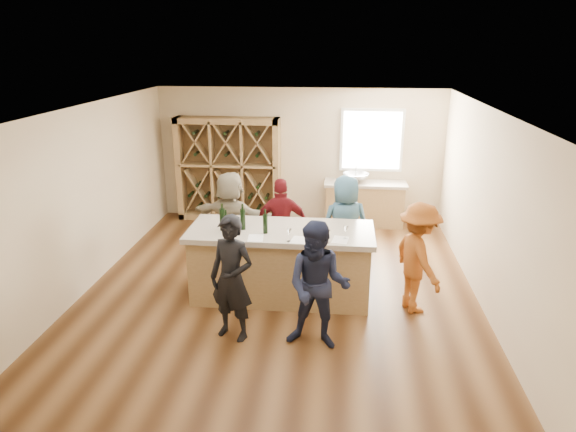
# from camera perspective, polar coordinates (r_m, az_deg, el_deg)

# --- Properties ---
(floor) EXTENTS (6.00, 7.00, 0.10)m
(floor) POSITION_cam_1_polar(r_m,az_deg,el_deg) (8.17, -0.85, -8.42)
(floor) COLOR #57361B
(floor) RESTS_ON ground
(ceiling) EXTENTS (6.00, 7.00, 0.10)m
(ceiling) POSITION_cam_1_polar(r_m,az_deg,el_deg) (7.31, -0.97, 12.23)
(ceiling) COLOR white
(ceiling) RESTS_ON ground
(wall_back) EXTENTS (6.00, 0.10, 2.80)m
(wall_back) POSITION_cam_1_polar(r_m,az_deg,el_deg) (11.03, 1.32, 6.85)
(wall_back) COLOR beige
(wall_back) RESTS_ON ground
(wall_front) EXTENTS (6.00, 0.10, 2.80)m
(wall_front) POSITION_cam_1_polar(r_m,az_deg,el_deg) (4.40, -6.58, -12.66)
(wall_front) COLOR beige
(wall_front) RESTS_ON ground
(wall_left) EXTENTS (0.10, 7.00, 2.80)m
(wall_left) POSITION_cam_1_polar(r_m,az_deg,el_deg) (8.52, -21.73, 1.88)
(wall_left) COLOR beige
(wall_left) RESTS_ON ground
(wall_right) EXTENTS (0.10, 7.00, 2.80)m
(wall_right) POSITION_cam_1_polar(r_m,az_deg,el_deg) (7.87, 21.73, 0.53)
(wall_right) COLOR beige
(wall_right) RESTS_ON ground
(window_frame) EXTENTS (1.30, 0.06, 1.30)m
(window_frame) POSITION_cam_1_polar(r_m,az_deg,el_deg) (10.87, 9.28, 8.31)
(window_frame) COLOR white
(window_frame) RESTS_ON wall_back
(window_pane) EXTENTS (1.18, 0.01, 1.18)m
(window_pane) POSITION_cam_1_polar(r_m,az_deg,el_deg) (10.83, 9.29, 8.28)
(window_pane) COLOR white
(window_pane) RESTS_ON wall_back
(wine_rack) EXTENTS (2.20, 0.45, 2.20)m
(wine_rack) POSITION_cam_1_polar(r_m,az_deg,el_deg) (11.05, -6.62, 5.16)
(wine_rack) COLOR olive
(wine_rack) RESTS_ON floor
(back_counter_base) EXTENTS (1.60, 0.58, 0.86)m
(back_counter_base) POSITION_cam_1_polar(r_m,az_deg,el_deg) (10.92, 8.47, 1.25)
(back_counter_base) COLOR olive
(back_counter_base) RESTS_ON floor
(back_counter_top) EXTENTS (1.70, 0.62, 0.06)m
(back_counter_top) POSITION_cam_1_polar(r_m,az_deg,el_deg) (10.79, 8.58, 3.58)
(back_counter_top) COLOR #A99C8B
(back_counter_top) RESTS_ON back_counter_base
(sink) EXTENTS (0.54, 0.54, 0.19)m
(sink) POSITION_cam_1_polar(r_m,az_deg,el_deg) (10.75, 7.55, 4.25)
(sink) COLOR silver
(sink) RESTS_ON back_counter_top
(faucet) EXTENTS (0.02, 0.02, 0.30)m
(faucet) POSITION_cam_1_polar(r_m,az_deg,el_deg) (10.91, 7.54, 4.78)
(faucet) COLOR silver
(faucet) RESTS_ON back_counter_top
(tasting_counter_base) EXTENTS (2.60, 1.00, 1.00)m
(tasting_counter_base) POSITION_cam_1_polar(r_m,az_deg,el_deg) (7.74, -0.76, -5.50)
(tasting_counter_base) COLOR olive
(tasting_counter_base) RESTS_ON floor
(tasting_counter_top) EXTENTS (2.72, 1.12, 0.08)m
(tasting_counter_top) POSITION_cam_1_polar(r_m,az_deg,el_deg) (7.54, -0.78, -1.75)
(tasting_counter_top) COLOR #A99C8B
(tasting_counter_top) RESTS_ON tasting_counter_base
(wine_bottle_a) EXTENTS (0.08, 0.08, 0.33)m
(wine_bottle_a) POSITION_cam_1_polar(r_m,az_deg,el_deg) (7.49, -7.31, -0.40)
(wine_bottle_a) COLOR black
(wine_bottle_a) RESTS_ON tasting_counter_top
(wine_bottle_b) EXTENTS (0.09, 0.09, 0.28)m
(wine_bottle_b) POSITION_cam_1_polar(r_m,az_deg,el_deg) (7.35, -6.89, -0.95)
(wine_bottle_b) COLOR black
(wine_bottle_b) RESTS_ON tasting_counter_top
(wine_bottle_c) EXTENTS (0.09, 0.09, 0.31)m
(wine_bottle_c) POSITION_cam_1_polar(r_m,az_deg,el_deg) (7.50, -5.04, -0.36)
(wine_bottle_c) COLOR black
(wine_bottle_c) RESTS_ON tasting_counter_top
(wine_bottle_e) EXTENTS (0.07, 0.07, 0.28)m
(wine_bottle_e) POSITION_cam_1_polar(r_m,az_deg,el_deg) (7.33, -2.54, -0.89)
(wine_bottle_e) COLOR black
(wine_bottle_e) RESTS_ON tasting_counter_top
(wine_glass_b) EXTENTS (0.08, 0.08, 0.18)m
(wine_glass_b) POSITION_cam_1_polar(r_m,az_deg,el_deg) (7.03, 0.12, -2.16)
(wine_glass_b) COLOR white
(wine_glass_b) RESTS_ON tasting_counter_top
(wine_glass_c) EXTENTS (0.09, 0.09, 0.19)m
(wine_glass_c) POSITION_cam_1_polar(r_m,az_deg,el_deg) (6.99, 4.41, -2.28)
(wine_glass_c) COLOR white
(wine_glass_c) RESTS_ON tasting_counter_top
(wine_glass_d) EXTENTS (0.09, 0.09, 0.18)m
(wine_glass_d) POSITION_cam_1_polar(r_m,az_deg,el_deg) (7.34, 2.73, -1.28)
(wine_glass_d) COLOR white
(wine_glass_d) RESTS_ON tasting_counter_top
(wine_glass_e) EXTENTS (0.08, 0.08, 0.18)m
(wine_glass_e) POSITION_cam_1_polar(r_m,az_deg,el_deg) (7.17, 6.42, -1.85)
(wine_glass_e) COLOR white
(wine_glass_e) RESTS_ON tasting_counter_top
(tasting_menu_a) EXTENTS (0.24, 0.31, 0.00)m
(tasting_menu_a) POSITION_cam_1_polar(r_m,az_deg,el_deg) (7.20, -3.62, -2.44)
(tasting_menu_a) COLOR white
(tasting_menu_a) RESTS_ON tasting_counter_top
(tasting_menu_b) EXTENTS (0.26, 0.32, 0.00)m
(tasting_menu_b) POSITION_cam_1_polar(r_m,az_deg,el_deg) (7.12, 1.24, -2.68)
(tasting_menu_b) COLOR white
(tasting_menu_b) RESTS_ON tasting_counter_top
(tasting_menu_c) EXTENTS (0.26, 0.32, 0.00)m
(tasting_menu_c) POSITION_cam_1_polar(r_m,az_deg,el_deg) (7.16, 5.84, -2.65)
(tasting_menu_c) COLOR white
(tasting_menu_c) RESTS_ON tasting_counter_top
(person_near_left) EXTENTS (0.72, 0.62, 1.67)m
(person_near_left) POSITION_cam_1_polar(r_m,az_deg,el_deg) (6.60, -6.26, -6.91)
(person_near_left) COLOR black
(person_near_left) RESTS_ON floor
(person_near_right) EXTENTS (0.86, 0.55, 1.67)m
(person_near_right) POSITION_cam_1_polar(r_m,az_deg,el_deg) (6.38, 3.38, -7.80)
(person_near_right) COLOR #191E38
(person_near_right) RESTS_ON floor
(person_server) EXTENTS (0.84, 1.15, 1.61)m
(person_server) POSITION_cam_1_polar(r_m,az_deg,el_deg) (7.46, 14.24, -4.55)
(person_server) COLOR #994C19
(person_server) RESTS_ON floor
(person_far_mid) EXTENTS (1.00, 0.62, 1.59)m
(person_far_mid) POSITION_cam_1_polar(r_m,az_deg,el_deg) (8.53, -0.70, -1.01)
(person_far_mid) COLOR #590F14
(person_far_mid) RESTS_ON floor
(person_far_right) EXTENTS (0.93, 0.74, 1.66)m
(person_far_right) POSITION_cam_1_polar(r_m,az_deg,el_deg) (8.47, 6.36, -1.01)
(person_far_right) COLOR #335972
(person_far_right) RESTS_ON floor
(person_far_left) EXTENTS (1.63, 0.94, 1.66)m
(person_far_left) POSITION_cam_1_polar(r_m,az_deg,el_deg) (8.75, -6.34, -0.36)
(person_far_left) COLOR gray
(person_far_left) RESTS_ON floor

